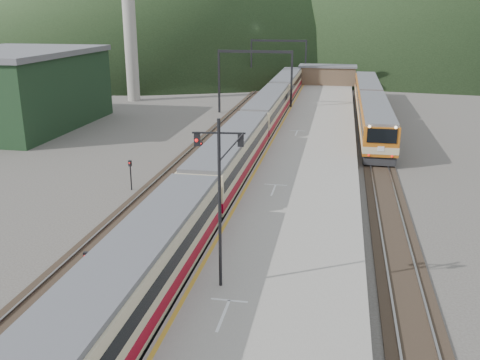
# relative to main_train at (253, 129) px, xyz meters

# --- Properties ---
(track_main) EXTENTS (2.60, 200.00, 0.23)m
(track_main) POSITION_rel_main_train_xyz_m (0.00, 3.40, -1.96)
(track_main) COLOR black
(track_main) RESTS_ON ground
(track_far) EXTENTS (2.60, 200.00, 0.23)m
(track_far) POSITION_rel_main_train_xyz_m (-5.00, 3.40, -1.96)
(track_far) COLOR black
(track_far) RESTS_ON ground
(track_second) EXTENTS (2.60, 200.00, 0.23)m
(track_second) POSITION_rel_main_train_xyz_m (11.50, 3.40, -1.96)
(track_second) COLOR black
(track_second) RESTS_ON ground
(platform) EXTENTS (8.00, 100.00, 1.00)m
(platform) POSITION_rel_main_train_xyz_m (5.60, 1.40, -1.53)
(platform) COLOR gray
(platform) RESTS_ON ground
(gantry_near) EXTENTS (9.55, 0.25, 8.00)m
(gantry_near) POSITION_rel_main_train_xyz_m (-2.85, 18.40, 3.55)
(gantry_near) COLOR black
(gantry_near) RESTS_ON ground
(gantry_far) EXTENTS (9.55, 0.25, 8.00)m
(gantry_far) POSITION_rel_main_train_xyz_m (-2.85, 43.40, 3.55)
(gantry_far) COLOR black
(gantry_far) RESTS_ON ground
(warehouse) EXTENTS (14.50, 20.50, 8.60)m
(warehouse) POSITION_rel_main_train_xyz_m (-28.00, 5.40, 2.28)
(warehouse) COLOR black
(warehouse) RESTS_ON ground
(station_shed) EXTENTS (9.40, 4.40, 3.10)m
(station_shed) POSITION_rel_main_train_xyz_m (5.60, 41.40, 0.54)
(station_shed) COLOR brown
(station_shed) RESTS_ON platform
(main_train) EXTENTS (2.95, 80.92, 3.60)m
(main_train) POSITION_rel_main_train_xyz_m (0.00, 0.00, 0.00)
(main_train) COLOR #C5B58B
(main_train) RESTS_ON track_main
(second_train) EXTENTS (2.97, 40.38, 3.62)m
(second_train) POSITION_rel_main_train_xyz_m (11.50, 15.78, 0.01)
(second_train) COLOR #AD5913
(second_train) RESTS_ON track_second
(signal_mast) EXTENTS (2.19, 0.42, 7.57)m
(signal_mast) POSITION_rel_main_train_xyz_m (3.15, -28.17, 3.56)
(signal_mast) COLOR black
(signal_mast) RESTS_ON platform
(short_signal_a) EXTENTS (0.24, 0.19, 2.27)m
(short_signal_a) POSITION_rel_main_train_xyz_m (-3.04, -28.58, -0.57)
(short_signal_a) COLOR black
(short_signal_a) RESTS_ON ground
(short_signal_b) EXTENTS (0.24, 0.19, 2.27)m
(short_signal_b) POSITION_rel_main_train_xyz_m (-3.31, -6.82, -0.57)
(short_signal_b) COLOR black
(short_signal_b) RESTS_ON ground
(short_signal_c) EXTENTS (0.26, 0.23, 2.27)m
(short_signal_c) POSITION_rel_main_train_xyz_m (-6.93, -13.56, -0.57)
(short_signal_c) COLOR black
(short_signal_c) RESTS_ON ground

